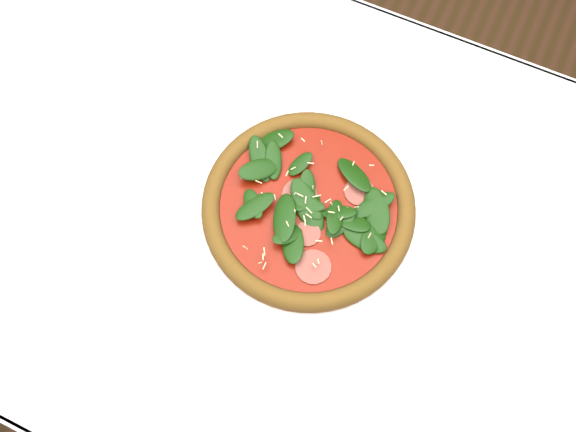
% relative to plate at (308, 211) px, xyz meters
% --- Properties ---
extents(ground, '(6.00, 6.00, 0.00)m').
position_rel_plate_xyz_m(ground, '(-0.03, -0.02, -0.76)').
color(ground, brown).
rests_on(ground, ground).
extents(dining_table, '(1.21, 0.81, 0.75)m').
position_rel_plate_xyz_m(dining_table, '(-0.03, -0.02, -0.11)').
color(dining_table, white).
rests_on(dining_table, ground).
extents(plate, '(0.35, 0.35, 0.01)m').
position_rel_plate_xyz_m(plate, '(0.00, 0.00, 0.00)').
color(plate, white).
rests_on(plate, dining_table).
extents(pizza, '(0.40, 0.40, 0.04)m').
position_rel_plate_xyz_m(pizza, '(0.00, 0.00, 0.02)').
color(pizza, brown).
rests_on(pizza, plate).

